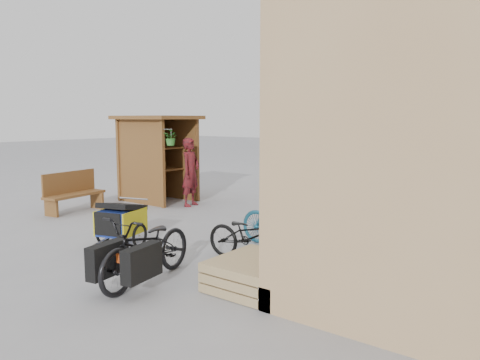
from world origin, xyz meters
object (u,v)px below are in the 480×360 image
Objects in this scene: bike_2 at (309,214)px; bike_3 at (324,208)px; bench at (73,192)px; kiosk at (155,146)px; bike_5 at (356,204)px; bike_7 at (371,192)px; pallet_stack at (254,273)px; person_kiosk at (191,172)px; cargo_bike at (146,249)px; bike_1 at (279,221)px; shopping_carts at (431,181)px; bike_4 at (338,203)px; child_trailer at (121,220)px; bike_0 at (251,236)px; bike_6 at (366,195)px.

bike_2 is 0.87× the size of bike_3.
bike_3 is (6.00, 1.80, 0.03)m from bench.
bike_5 is at bearing 6.47° from kiosk.
pallet_stack is at bearing -176.90° from bike_7.
bike_2 is (4.05, -0.81, -0.49)m from person_kiosk.
cargo_bike reaches higher than bike_1.
bike_4 is at bearing -102.00° from shopping_carts.
person_kiosk reaches higher than bench.
pallet_stack is at bearing -176.79° from bike_5.
bike_3 reaches higher than bike_5.
bike_7 is (4.21, 1.95, -0.36)m from person_kiosk.
bike_2 is (0.44, 3.87, -0.09)m from cargo_bike.
bike_3 reaches higher than bike_1.
child_trailer is 0.72× the size of cargo_bike.
bike_0 is (5.95, -0.58, -0.08)m from bench.
shopping_carts is 1.41× the size of bike_1.
cargo_bike is (4.95, -4.65, -1.05)m from kiosk.
bike_4 is (5.43, 0.44, -1.07)m from kiosk.
pallet_stack is 4.40m from bike_4.
child_trailer is 2.21m from cargo_bike.
shopping_carts reaches higher than bike_4.
bike_0 is 1.08× the size of bike_5.
bike_7 is at bearing -3.63° from bike_0.
bike_1 is 1.06× the size of bike_5.
pallet_stack is 5.91m from bike_7.
child_trailer is at bearing 151.59° from bike_7.
shopping_carts is at bearing -60.36° from person_kiosk.
bike_1 is (-0.12, 1.02, 0.05)m from bike_0.
person_kiosk is 1.15× the size of bike_2.
kiosk is 1.37× the size of person_kiosk.
bike_3 reaches higher than bike_6.
cargo_bike is 1.79m from bike_0.
cargo_bike is 6.32m from bike_6.
person_kiosk is at bearing 125.69° from bike_6.
bike_1 is 0.89× the size of bike_4.
kiosk reaches higher than bike_6.
kiosk reaches higher than pallet_stack.
person_kiosk is at bearing 86.42° from bike_2.
person_kiosk reaches higher than bike_6.
bike_0 is at bearing -174.05° from bike_1.
cargo_bike is at bearing 167.97° from bike_5.
bike_3 is at bearing 101.65° from pallet_stack.
person_kiosk is at bearing 117.11° from cargo_bike.
child_trailer reaches higher than pallet_stack.
shopping_carts is 4.07m from bike_4.
bike_6 reaches higher than bike_2.
bike_7 is (-0.19, 1.33, 0.08)m from bike_5.
person_kiosk is 0.96× the size of bike_6.
bike_6 is (0.60, 6.29, -0.00)m from cargo_bike.
shopping_carts is 6.42m from bike_1.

